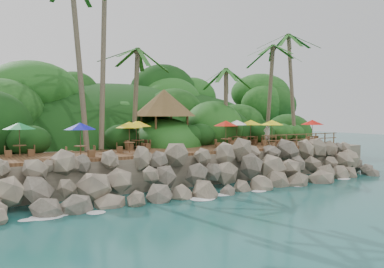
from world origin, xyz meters
TOP-DOWN VIEW (x-y plane):
  - ground at (0.00, 0.00)m, footprint 140.00×140.00m
  - land_base at (0.00, 16.00)m, footprint 32.00×25.20m
  - jungle_hill at (0.00, 23.50)m, footprint 44.80×28.00m
  - seawall at (0.00, 2.00)m, footprint 29.00×4.00m
  - terrace at (0.00, 6.00)m, footprint 26.00×5.00m
  - jungle_foliage at (0.00, 15.00)m, footprint 44.00×16.00m
  - foam_line at (0.00, 0.30)m, footprint 25.20×0.80m
  - palms at (1.98, 8.89)m, footprint 26.56×7.30m
  - palapa at (-0.44, 9.73)m, footprint 5.18×5.18m
  - dining_clusters at (-0.07, 6.12)m, footprint 24.68×5.12m
  - railing at (8.88, 3.65)m, footprint 8.30×0.10m
  - waiter at (7.74, 6.49)m, footprint 0.71×0.52m

SIDE VIEW (x-z plane):
  - ground at x=0.00m, z-range 0.00..0.00m
  - jungle_hill at x=0.00m, z-range -7.70..7.70m
  - jungle_foliage at x=0.00m, z-range -6.00..6.00m
  - foam_line at x=0.00m, z-range 0.00..0.06m
  - land_base at x=0.00m, z-range 0.00..2.10m
  - seawall at x=0.00m, z-range 0.00..2.30m
  - terrace at x=0.00m, z-range 2.10..2.30m
  - railing at x=8.88m, z-range 2.41..3.41m
  - waiter at x=7.74m, z-range 2.30..4.10m
  - dining_clusters at x=-0.07m, z-range 2.99..5.07m
  - palapa at x=-0.44m, z-range 3.49..8.09m
  - palms at x=1.98m, z-range 4.86..19.17m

